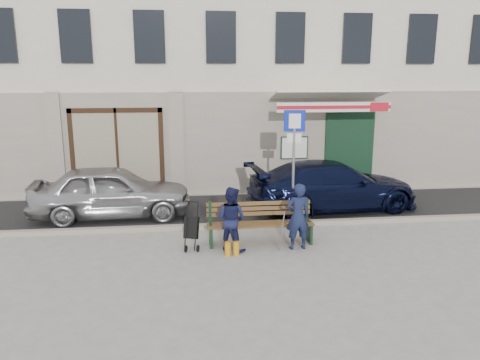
{
  "coord_description": "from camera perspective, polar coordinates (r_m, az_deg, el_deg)",
  "views": [
    {
      "loc": [
        -1.06,
        -9.54,
        3.78
      ],
      "look_at": [
        0.19,
        1.6,
        1.2
      ],
      "focal_mm": 35.0,
      "sensor_mm": 36.0,
      "label": 1
    }
  ],
  "objects": [
    {
      "name": "woman",
      "position": [
        10.09,
        -1.11,
        -4.77
      ],
      "size": [
        0.87,
        0.83,
        1.42
      ],
      "primitive_type": "imported",
      "rotation": [
        0.0,
        0.0,
        2.54
      ],
      "color": "#15183C",
      "rests_on": "ground"
    },
    {
      "name": "bench",
      "position": [
        10.59,
        2.25,
        -5.34
      ],
      "size": [
        2.4,
        1.17,
        0.98
      ],
      "color": "brown",
      "rests_on": "ground"
    },
    {
      "name": "stroller",
      "position": [
        10.3,
        -5.94,
        -5.9
      ],
      "size": [
        0.37,
        0.48,
        1.04
      ],
      "rotation": [
        0.0,
        0.0,
        -0.34
      ],
      "color": "black",
      "rests_on": "ground"
    },
    {
      "name": "building",
      "position": [
        18.06,
        -3.17,
        16.74
      ],
      "size": [
        20.0,
        8.27,
        10.0
      ],
      "color": "beige",
      "rests_on": "ground"
    },
    {
      "name": "car_silver",
      "position": [
        12.84,
        -15.4,
        -1.36
      ],
      "size": [
        4.22,
        1.86,
        1.41
      ],
      "primitive_type": "imported",
      "rotation": [
        0.0,
        0.0,
        1.62
      ],
      "color": "#A8A8AC",
      "rests_on": "ground"
    },
    {
      "name": "curb",
      "position": [
        11.7,
        -0.89,
        -5.58
      ],
      "size": [
        60.0,
        0.18,
        0.12
      ],
      "primitive_type": "cube",
      "color": "#9E9384",
      "rests_on": "ground"
    },
    {
      "name": "asphalt_lane",
      "position": [
        13.23,
        -1.57,
        -3.62
      ],
      "size": [
        60.0,
        3.2,
        0.01
      ],
      "primitive_type": "cube",
      "color": "#282828",
      "rests_on": "ground"
    },
    {
      "name": "car_navy",
      "position": [
        13.33,
        11.21,
        -0.68
      ],
      "size": [
        4.97,
        2.5,
        1.39
      ],
      "primitive_type": "imported",
      "rotation": [
        0.0,
        0.0,
        1.69
      ],
      "color": "black",
      "rests_on": "ground"
    },
    {
      "name": "man",
      "position": [
        10.24,
        7.06,
        -4.44
      ],
      "size": [
        0.57,
        0.4,
        1.47
      ],
      "primitive_type": "imported",
      "rotation": [
        0.0,
        0.0,
        3.23
      ],
      "color": "#151C3A",
      "rests_on": "ground"
    },
    {
      "name": "ground",
      "position": [
        10.32,
        -0.07,
        -8.54
      ],
      "size": [
        80.0,
        80.0,
        0.0
      ],
      "primitive_type": "plane",
      "color": "#9E9991",
      "rests_on": "ground"
    },
    {
      "name": "parking_sign",
      "position": [
        11.83,
        6.59,
        3.98
      ],
      "size": [
        0.53,
        0.09,
        2.88
      ],
      "rotation": [
        0.0,
        0.0,
        -0.07
      ],
      "color": "gray",
      "rests_on": "ground"
    }
  ]
}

